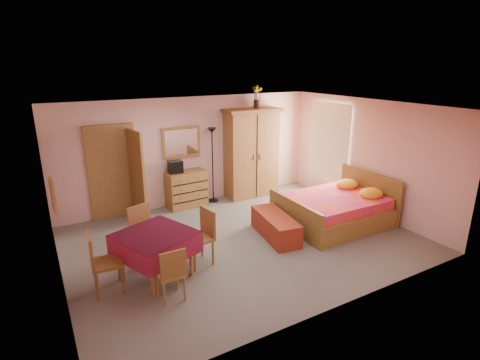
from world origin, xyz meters
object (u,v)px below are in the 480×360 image
chest_of_drawers (187,189)px  sunflower_vase (257,97)px  wardrobe (251,153)px  chair_north (147,234)px  wall_mirror (181,142)px  chair_west (107,262)px  chair_south (170,273)px  dining_table (156,256)px  bench (275,226)px  chair_east (198,238)px  bed (334,201)px  stereo (175,167)px  floor_lamp (213,166)px

chest_of_drawers → sunflower_vase: size_ratio=1.70×
wardrobe → chair_north: size_ratio=2.34×
wall_mirror → chair_west: (-2.37, -2.94, -1.06)m
chair_north → chair_south: bearing=69.2°
wardrobe → dining_table: (-3.38, -2.67, -0.74)m
bench → dining_table: size_ratio=1.27×
chest_of_drawers → bench: chest_of_drawers is taller
chair_north → chair_west: 1.05m
wardrobe → chair_east: size_ratio=2.32×
sunflower_vase → chair_south: bearing=-136.6°
dining_table → bed: bearing=3.0°
sunflower_vase → chair_north: 4.57m
bed → dining_table: bed is taller
stereo → dining_table: stereo is taller
sunflower_vase → chair_east: bearing=-136.7°
dining_table → chair_west: size_ratio=1.10×
floor_lamp → wardrobe: bearing=-3.4°
bench → wardrobe: bearing=70.2°
stereo → dining_table: 3.13m
chest_of_drawers → stereo: size_ratio=3.00×
wardrobe → chair_east: 3.75m
wardrobe → bench: size_ratio=1.67×
dining_table → chair_north: bearing=86.0°
chest_of_drawers → wall_mirror: wall_mirror is taller
dining_table → chair_west: chair_west is taller
chair_north → chair_west: bearing=21.3°
stereo → sunflower_vase: sunflower_vase is taller
chair_east → bed: bearing=-94.9°
bed → chair_north: bed is taller
stereo → floor_lamp: (0.96, -0.00, -0.09)m
chest_of_drawers → wardrobe: bearing=-4.1°
bench → chair_south: (-2.53, -0.94, 0.20)m
stereo → sunflower_vase: (2.21, -0.01, 1.52)m
sunflower_vase → stereo: bearing=179.7°
chair_east → stereo: bearing=-19.9°
wall_mirror → chair_north: size_ratio=0.96×
sunflower_vase → chest_of_drawers: bearing=-179.9°
wardrobe → chair_south: (-3.39, -3.32, -0.71)m
wall_mirror → chair_south: size_ratio=1.09×
wall_mirror → floor_lamp: size_ratio=0.50×
floor_lamp → bed: (1.66, -2.53, -0.42)m
wall_mirror → chair_east: bearing=-104.9°
wardrobe → sunflower_vase: bearing=18.2°
bed → chair_east: size_ratio=2.24×
chair_south → wardrobe: bearing=43.4°
chest_of_drawers → bed: bed is taller
dining_table → chest_of_drawers: bearing=59.4°
chair_north → wardrobe: bearing=-167.7°
sunflower_vase → dining_table: size_ratio=0.51×
stereo → chair_west: 3.51m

